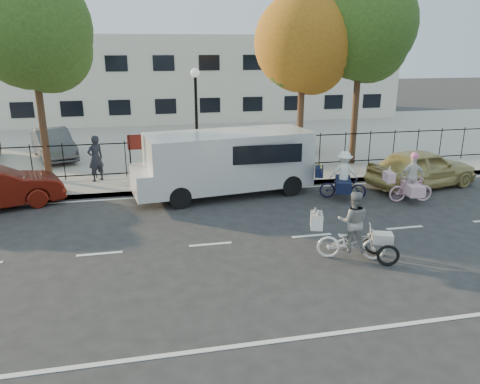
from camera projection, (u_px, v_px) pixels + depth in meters
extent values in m
plane|color=#333334|center=(210.00, 244.00, 13.10)|extent=(120.00, 120.00, 0.00)
cube|color=#A8A399|center=(191.00, 190.00, 17.79)|extent=(60.00, 0.10, 0.15)
cube|color=#A8A399|center=(188.00, 182.00, 18.77)|extent=(60.00, 2.20, 0.15)
cube|color=#A8A399|center=(172.00, 140.00, 27.07)|extent=(60.00, 15.60, 0.15)
cube|color=silver|center=(161.00, 77.00, 35.51)|extent=(34.00, 10.00, 6.00)
cylinder|color=black|center=(197.00, 127.00, 18.89)|extent=(0.12, 0.12, 4.00)
sphere|color=white|center=(195.00, 73.00, 18.25)|extent=(0.36, 0.36, 0.36)
cylinder|color=black|center=(130.00, 157.00, 18.69)|extent=(0.06, 0.06, 1.80)
cylinder|color=black|center=(148.00, 156.00, 18.83)|extent=(0.06, 0.06, 1.80)
cube|color=#59140F|center=(138.00, 142.00, 18.58)|extent=(0.85, 0.04, 0.60)
imported|color=white|center=(351.00, 242.00, 12.11)|extent=(1.86, 1.14, 0.92)
imported|color=silver|center=(353.00, 222.00, 11.94)|extent=(0.94, 0.83, 1.61)
cube|color=white|center=(317.00, 220.00, 12.05)|extent=(0.47, 0.63, 0.37)
cone|color=white|center=(315.00, 210.00, 12.09)|extent=(0.14, 0.14, 0.18)
cone|color=white|center=(319.00, 213.00, 11.86)|extent=(0.14, 0.14, 0.18)
torus|color=black|center=(388.00, 255.00, 11.75)|extent=(0.57, 0.26, 0.57)
torus|color=black|center=(374.00, 244.00, 12.41)|extent=(0.57, 0.26, 0.57)
cube|color=white|center=(382.00, 238.00, 11.98)|extent=(0.60, 0.50, 0.26)
imported|color=#F5BAD5|center=(411.00, 189.00, 16.53)|extent=(1.60, 0.65, 0.93)
imported|color=white|center=(412.00, 176.00, 16.39)|extent=(0.90, 0.47, 1.47)
cube|color=#D8A4B8|center=(389.00, 177.00, 16.34)|extent=(0.35, 0.55, 0.34)
cone|color=silver|center=(390.00, 169.00, 16.25)|extent=(0.11, 0.11, 0.30)
cube|color=#D8A4B8|center=(411.00, 188.00, 16.52)|extent=(0.68, 1.27, 0.37)
sphere|color=pink|center=(415.00, 156.00, 16.17)|extent=(0.26, 0.26, 0.26)
imported|color=black|center=(343.00, 187.00, 16.90)|extent=(1.77, 1.15, 0.88)
imported|color=white|center=(344.00, 172.00, 16.74)|extent=(1.13, 0.89, 1.53)
cube|color=black|center=(319.00, 171.00, 16.88)|extent=(0.47, 0.60, 0.35)
cone|color=yellow|center=(318.00, 165.00, 16.99)|extent=(0.12, 0.23, 0.31)
cone|color=yellow|center=(321.00, 167.00, 16.66)|extent=(0.12, 0.23, 0.31)
cube|color=black|center=(343.00, 184.00, 16.88)|extent=(0.96, 1.37, 0.39)
cube|color=white|center=(229.00, 159.00, 17.17)|extent=(6.20, 3.01, 1.98)
cube|color=white|center=(140.00, 179.00, 16.69)|extent=(0.84, 2.20, 0.88)
cylinder|color=black|center=(175.00, 195.00, 16.13)|extent=(0.80, 0.39, 0.77)
cylinder|color=black|center=(171.00, 180.00, 17.94)|extent=(0.80, 0.39, 0.77)
cylinder|color=black|center=(290.00, 188.00, 16.96)|extent=(0.80, 0.39, 0.77)
cylinder|color=black|center=(276.00, 174.00, 18.77)|extent=(0.80, 0.39, 0.77)
imported|color=tan|center=(422.00, 168.00, 18.18)|extent=(4.75, 2.69, 1.52)
imported|color=black|center=(96.00, 158.00, 18.42)|extent=(0.80, 0.74, 1.83)
imported|color=#4A4C52|center=(54.00, 144.00, 22.19)|extent=(2.73, 4.45, 1.38)
imported|color=#ADB0B5|center=(289.00, 136.00, 24.58)|extent=(2.04, 3.89, 1.26)
cylinder|color=#442D1D|center=(42.00, 119.00, 18.05)|extent=(0.28, 0.28, 5.17)
sphere|color=#385B1E|center=(30.00, 28.00, 17.05)|extent=(4.44, 4.44, 4.44)
sphere|color=#385B1E|center=(48.00, 49.00, 17.56)|extent=(3.25, 3.25, 3.25)
cylinder|color=#442D1D|center=(300.00, 117.00, 20.20)|extent=(0.28, 0.28, 4.76)
sphere|color=#9F6219|center=(303.00, 42.00, 19.27)|extent=(4.08, 4.08, 4.08)
sphere|color=#9F6219|center=(312.00, 59.00, 19.77)|extent=(2.99, 2.99, 2.99)
cylinder|color=#442D1D|center=(355.00, 107.00, 20.73)|extent=(0.28, 0.28, 5.40)
sphere|color=#385B1E|center=(362.00, 24.00, 19.69)|extent=(4.63, 4.63, 4.63)
sphere|color=#385B1E|center=(369.00, 43.00, 20.20)|extent=(3.39, 3.39, 3.39)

